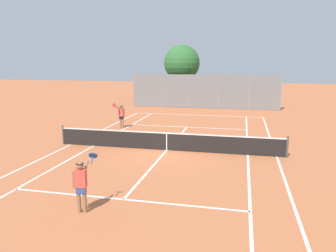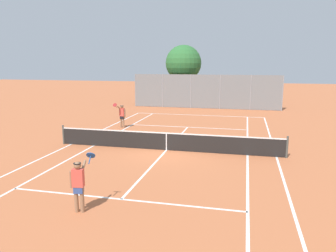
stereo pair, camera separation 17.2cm
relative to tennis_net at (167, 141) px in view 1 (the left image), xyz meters
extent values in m
plane|color=#BC663D|center=(0.00, 0.00, -0.51)|extent=(120.00, 120.00, 0.00)
cube|color=white|center=(0.00, 11.90, -0.51)|extent=(11.00, 0.10, 0.01)
cube|color=white|center=(-5.50, 0.00, -0.51)|extent=(0.10, 23.80, 0.01)
cube|color=white|center=(5.50, 0.00, -0.51)|extent=(0.10, 23.80, 0.01)
cube|color=white|center=(-4.13, 0.00, -0.51)|extent=(0.10, 23.80, 0.01)
cube|color=white|center=(4.13, 0.00, -0.51)|extent=(0.10, 23.80, 0.01)
cube|color=white|center=(0.00, -6.40, -0.51)|extent=(8.26, 0.10, 0.01)
cube|color=white|center=(0.00, 6.40, -0.51)|extent=(8.26, 0.10, 0.01)
cube|color=white|center=(0.00, 0.00, -0.51)|extent=(0.10, 12.80, 0.01)
cylinder|color=#474C47|center=(-5.95, 0.00, 0.03)|extent=(0.10, 0.10, 1.07)
cylinder|color=#474C47|center=(5.95, 0.00, 0.03)|extent=(0.10, 0.10, 1.07)
cube|color=black|center=(0.00, 0.00, -0.04)|extent=(11.90, 0.02, 0.89)
cube|color=white|center=(0.00, 0.00, 0.41)|extent=(11.90, 0.03, 0.06)
cube|color=white|center=(0.00, 0.00, -0.06)|extent=(0.05, 0.03, 0.89)
cylinder|color=#936B4C|center=(-0.99, -7.60, -0.10)|extent=(0.13, 0.13, 0.82)
cylinder|color=#936B4C|center=(-0.81, -7.57, -0.10)|extent=(0.13, 0.13, 0.82)
cube|color=#334C8C|center=(-0.90, -7.58, 0.23)|extent=(0.31, 0.22, 0.24)
cube|color=#D84C3F|center=(-0.90, -7.58, 0.59)|extent=(0.37, 0.25, 0.56)
sphere|color=#936B4C|center=(-0.90, -7.58, 0.98)|extent=(0.22, 0.22, 0.22)
cylinder|color=black|center=(-0.90, -7.58, 1.05)|extent=(0.23, 0.23, 0.02)
cylinder|color=#936B4C|center=(-1.12, -7.62, 0.53)|extent=(0.08, 0.08, 0.52)
cylinder|color=#936B4C|center=(-0.80, -7.42, 0.88)|extent=(0.15, 0.46, 0.35)
cylinder|color=#1E4C99|center=(-0.71, -7.14, 1.04)|extent=(0.07, 0.25, 0.22)
cylinder|color=#1E4C99|center=(-0.73, -7.02, 1.15)|extent=(0.31, 0.24, 0.23)
cylinder|color=#936B4C|center=(-4.36, 5.18, -0.10)|extent=(0.13, 0.13, 0.82)
cylinder|color=#936B4C|center=(-4.54, 5.20, -0.10)|extent=(0.13, 0.13, 0.82)
cube|color=black|center=(-4.45, 5.19, 0.23)|extent=(0.30, 0.21, 0.24)
cube|color=#D84C3F|center=(-4.45, 5.19, 0.59)|extent=(0.36, 0.23, 0.56)
sphere|color=#936B4C|center=(-4.45, 5.19, 0.98)|extent=(0.22, 0.22, 0.22)
cylinder|color=black|center=(-4.45, 5.19, 1.05)|extent=(0.23, 0.23, 0.02)
cylinder|color=#936B4C|center=(-4.23, 5.16, 0.53)|extent=(0.08, 0.08, 0.52)
cylinder|color=#936B4C|center=(-4.60, 5.06, 0.88)|extent=(0.13, 0.46, 0.35)
cylinder|color=maroon|center=(-4.75, 4.82, 1.04)|extent=(0.06, 0.25, 0.22)
cylinder|color=maroon|center=(-4.77, 4.70, 1.15)|extent=(0.30, 0.23, 0.23)
sphere|color=#D1DB33|center=(2.97, 3.23, -0.48)|extent=(0.07, 0.07, 0.07)
cylinder|color=gray|center=(-7.29, 16.32, 1.17)|extent=(0.08, 0.08, 3.36)
cylinder|color=gray|center=(-4.37, 16.32, 1.17)|extent=(0.08, 0.08, 3.36)
cylinder|color=gray|center=(-1.46, 16.32, 1.17)|extent=(0.08, 0.08, 3.36)
cylinder|color=gray|center=(1.46, 16.32, 1.17)|extent=(0.08, 0.08, 3.36)
cylinder|color=gray|center=(4.37, 16.32, 1.17)|extent=(0.08, 0.08, 3.36)
cylinder|color=gray|center=(7.29, 16.32, 1.17)|extent=(0.08, 0.08, 3.36)
cube|color=slate|center=(0.00, 16.32, 1.17)|extent=(14.58, 0.02, 3.32)
cylinder|color=brown|center=(-2.79, 19.36, 1.03)|extent=(0.22, 0.22, 3.08)
sphere|color=#2D6B33|center=(-2.79, 19.36, 3.93)|extent=(3.87, 3.87, 3.87)
sphere|color=#2D6B33|center=(-3.09, 19.37, 3.44)|extent=(2.18, 2.18, 2.18)
camera|label=1|loc=(3.74, -16.11, 4.01)|focal=35.00mm
camera|label=2|loc=(3.91, -16.07, 4.01)|focal=35.00mm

